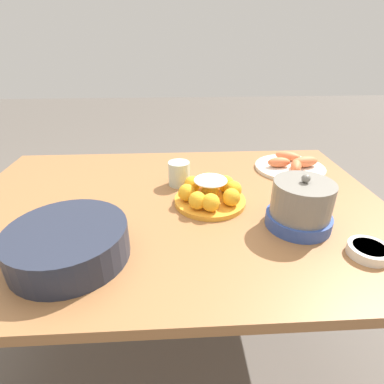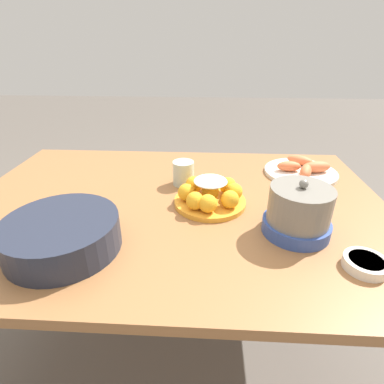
% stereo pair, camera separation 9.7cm
% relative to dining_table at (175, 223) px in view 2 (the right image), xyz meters
% --- Properties ---
extents(ground_plane, '(12.00, 12.00, 0.00)m').
position_rel_dining_table_xyz_m(ground_plane, '(0.00, 0.00, -0.62)').
color(ground_plane, '#5B544C').
extents(dining_table, '(1.40, 0.96, 0.71)m').
position_rel_dining_table_xyz_m(dining_table, '(0.00, 0.00, 0.00)').
color(dining_table, '#936038').
rests_on(dining_table, ground_plane).
extents(cake_plate, '(0.23, 0.23, 0.09)m').
position_rel_dining_table_xyz_m(cake_plate, '(-0.12, 0.01, 0.12)').
color(cake_plate, gold).
rests_on(cake_plate, dining_table).
extents(serving_bowl, '(0.29, 0.29, 0.08)m').
position_rel_dining_table_xyz_m(serving_bowl, '(0.26, 0.26, 0.13)').
color(serving_bowl, '#232838').
rests_on(serving_bowl, dining_table).
extents(sauce_bowl, '(0.10, 0.10, 0.03)m').
position_rel_dining_table_xyz_m(sauce_bowl, '(-0.48, 0.29, 0.10)').
color(sauce_bowl, silver).
rests_on(sauce_bowl, dining_table).
extents(seafood_platter, '(0.28, 0.28, 0.06)m').
position_rel_dining_table_xyz_m(seafood_platter, '(-0.48, -0.25, 0.10)').
color(seafood_platter, silver).
rests_on(seafood_platter, dining_table).
extents(cup_near, '(0.08, 0.08, 0.09)m').
position_rel_dining_table_xyz_m(cup_near, '(-0.02, -0.14, 0.13)').
color(cup_near, beige).
rests_on(cup_near, dining_table).
extents(warming_pot, '(0.18, 0.18, 0.16)m').
position_rel_dining_table_xyz_m(warming_pot, '(-0.36, 0.15, 0.15)').
color(warming_pot, '#334C99').
rests_on(warming_pot, dining_table).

